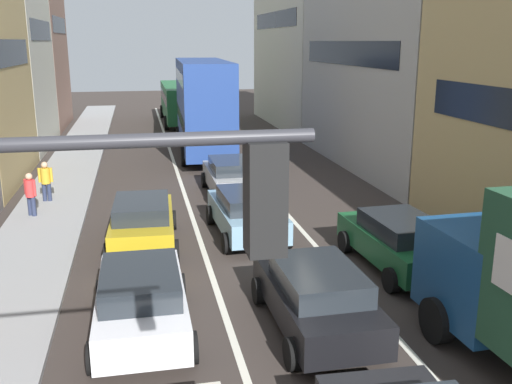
% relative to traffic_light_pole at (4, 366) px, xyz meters
% --- Properties ---
extents(sidewalk_left, '(2.60, 64.00, 0.14)m').
position_rel_traffic_light_pole_xyz_m(sidewalk_left, '(-2.25, 20.71, -3.75)').
color(sidewalk_left, '#969696').
rests_on(sidewalk_left, ground).
extents(lane_stripe_left, '(0.16, 60.00, 0.01)m').
position_rel_traffic_light_pole_xyz_m(lane_stripe_left, '(2.75, 20.71, -3.81)').
color(lane_stripe_left, silver).
rests_on(lane_stripe_left, ground).
extents(lane_stripe_right, '(0.16, 60.00, 0.01)m').
position_rel_traffic_light_pole_xyz_m(lane_stripe_right, '(6.15, 20.71, -3.81)').
color(lane_stripe_right, silver).
rests_on(lane_stripe_right, ground).
extents(building_row_right, '(7.20, 43.90, 13.95)m').
position_rel_traffic_light_pole_xyz_m(building_row_right, '(14.35, 25.37, 1.85)').
color(building_row_right, beige).
rests_on(building_row_right, ground).
extents(traffic_light_pole, '(3.58, 0.38, 5.50)m').
position_rel_traffic_light_pole_xyz_m(traffic_light_pole, '(0.00, 0.00, 0.00)').
color(traffic_light_pole, '#2D2D33').
rests_on(traffic_light_pole, ground).
extents(sedan_centre_lane_second, '(2.11, 4.32, 1.49)m').
position_rel_traffic_light_pole_xyz_m(sedan_centre_lane_second, '(4.57, 6.92, -3.02)').
color(sedan_centre_lane_second, black).
rests_on(sedan_centre_lane_second, ground).
extents(wagon_left_lane_second, '(2.07, 4.30, 1.49)m').
position_rel_traffic_light_pole_xyz_m(wagon_left_lane_second, '(0.91, 7.53, -3.02)').
color(wagon_left_lane_second, silver).
rests_on(wagon_left_lane_second, ground).
extents(hatchback_centre_lane_third, '(2.19, 4.36, 1.49)m').
position_rel_traffic_light_pole_xyz_m(hatchback_centre_lane_third, '(4.27, 13.33, -3.02)').
color(hatchback_centre_lane_third, '#759EB7').
rests_on(hatchback_centre_lane_third, ground).
extents(sedan_left_lane_third, '(2.21, 4.37, 1.49)m').
position_rel_traffic_light_pole_xyz_m(sedan_left_lane_third, '(1.02, 13.01, -3.02)').
color(sedan_left_lane_third, '#B29319').
rests_on(sedan_left_lane_third, ground).
extents(coupe_centre_lane_fourth, '(2.06, 4.30, 1.49)m').
position_rel_traffic_light_pole_xyz_m(coupe_centre_lane_fourth, '(4.61, 18.44, -3.02)').
color(coupe_centre_lane_fourth, gray).
rests_on(coupe_centre_lane_fourth, ground).
extents(sedan_right_lane_behind_truck, '(2.22, 4.38, 1.49)m').
position_rel_traffic_light_pole_xyz_m(sedan_right_lane_behind_truck, '(7.83, 9.83, -3.02)').
color(sedan_right_lane_behind_truck, '#19592D').
rests_on(sedan_right_lane_behind_truck, ground).
extents(bus_mid_queue_primary, '(3.09, 10.59, 5.06)m').
position_rel_traffic_light_pole_xyz_m(bus_mid_queue_primary, '(4.57, 27.57, -0.99)').
color(bus_mid_queue_primary, navy).
rests_on(bus_mid_queue_primary, ground).
extents(bus_far_queue_secondary, '(2.84, 10.51, 2.90)m').
position_rel_traffic_light_pole_xyz_m(bus_far_queue_secondary, '(4.27, 40.02, -2.06)').
color(bus_far_queue_secondary, '#1E6033').
rests_on(bus_far_queue_secondary, ground).
extents(pedestrian_near_kerb, '(0.44, 0.38, 1.66)m').
position_rel_traffic_light_pole_xyz_m(pedestrian_near_kerb, '(-2.74, 16.59, -2.87)').
color(pedestrian_near_kerb, '#262D47').
rests_on(pedestrian_near_kerb, ground).
extents(pedestrian_mid_sidewalk, '(0.54, 0.34, 1.66)m').
position_rel_traffic_light_pole_xyz_m(pedestrian_mid_sidewalk, '(-2.50, 18.49, -2.87)').
color(pedestrian_mid_sidewalk, '#262D47').
rests_on(pedestrian_mid_sidewalk, ground).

